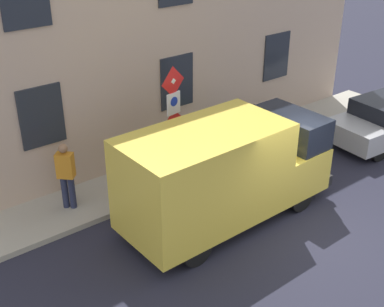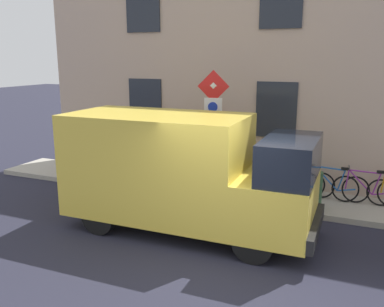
% 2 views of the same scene
% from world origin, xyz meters
% --- Properties ---
extents(ground_plane, '(80.00, 80.00, 0.00)m').
position_xyz_m(ground_plane, '(0.00, 0.00, 0.00)').
color(ground_plane, '#242433').
extents(sidewalk_slab, '(1.75, 16.63, 0.14)m').
position_xyz_m(sidewalk_slab, '(4.01, 0.00, 0.07)').
color(sidewalk_slab, '#A7A092').
rests_on(sidewalk_slab, ground_plane).
extents(building_facade, '(0.75, 14.63, 7.13)m').
position_xyz_m(building_facade, '(5.23, 0.00, 3.57)').
color(building_facade, '#BEA38F').
rests_on(building_facade, ground_plane).
extents(sign_post_stacked, '(0.19, 0.55, 3.10)m').
position_xyz_m(sign_post_stacked, '(3.34, 1.25, 2.14)').
color(sign_post_stacked, '#474C47').
rests_on(sign_post_stacked, sidewalk_slab).
extents(delivery_van, '(2.07, 5.35, 2.50)m').
position_xyz_m(delivery_van, '(1.43, 1.21, 1.33)').
color(delivery_van, yellow).
rests_on(delivery_van, ground_plane).
extents(bicycle_purple, '(0.46, 1.72, 0.89)m').
position_xyz_m(bicycle_purple, '(4.33, -2.45, 0.51)').
color(bicycle_purple, black).
rests_on(bicycle_purple, sidewalk_slab).
extents(bicycle_blue, '(0.46, 1.71, 0.89)m').
position_xyz_m(bicycle_blue, '(4.33, -1.64, 0.51)').
color(bicycle_blue, black).
rests_on(bicycle_blue, sidewalk_slab).
extents(bicycle_green, '(0.46, 1.72, 0.89)m').
position_xyz_m(bicycle_green, '(4.33, -0.82, 0.51)').
color(bicycle_green, black).
rests_on(bicycle_green, sidewalk_slab).
extents(pedestrian, '(0.47, 0.47, 1.72)m').
position_xyz_m(pedestrian, '(4.00, 3.95, 1.07)').
color(pedestrian, '#262B47').
rests_on(pedestrian, sidewalk_slab).
extents(litter_bin, '(0.44, 0.44, 0.90)m').
position_xyz_m(litter_bin, '(3.48, -1.23, 0.59)').
color(litter_bin, '#2D5133').
rests_on(litter_bin, sidewalk_slab).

